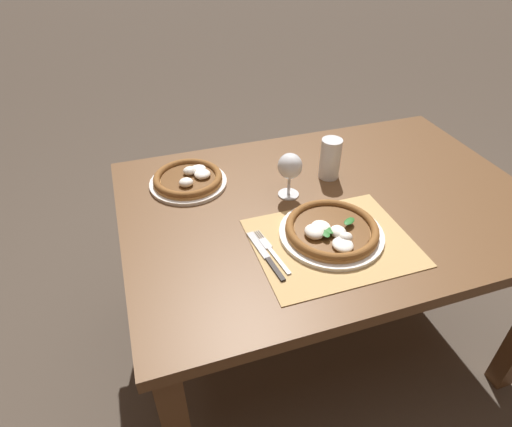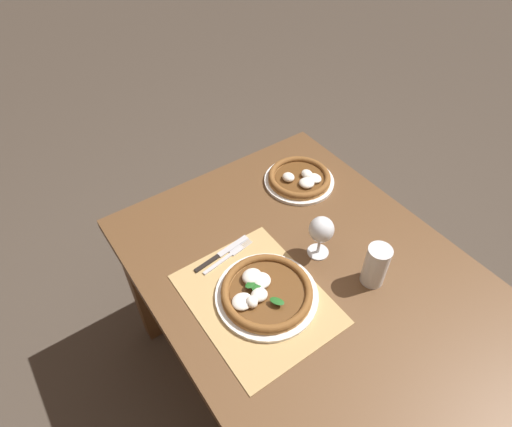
% 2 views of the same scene
% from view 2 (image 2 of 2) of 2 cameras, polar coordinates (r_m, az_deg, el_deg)
% --- Properties ---
extents(ground_plane, '(24.00, 24.00, 0.00)m').
position_cam_2_polar(ground_plane, '(1.99, 6.66, -22.08)').
color(ground_plane, '#473D33').
extents(dining_table, '(1.36, 0.94, 0.74)m').
position_cam_2_polar(dining_table, '(1.42, 8.85, -12.14)').
color(dining_table, brown).
rests_on(dining_table, ground).
extents(paper_placemat, '(0.45, 0.36, 0.00)m').
position_cam_2_polar(paper_placemat, '(1.30, 0.13, -11.29)').
color(paper_placemat, tan).
rests_on(paper_placemat, dining_table).
extents(pizza_near, '(0.31, 0.31, 0.05)m').
position_cam_2_polar(pizza_near, '(1.29, 1.28, -10.44)').
color(pizza_near, white).
rests_on(pizza_near, paper_placemat).
extents(pizza_far, '(0.27, 0.27, 0.05)m').
position_cam_2_polar(pizza_far, '(1.64, 5.84, 4.68)').
color(pizza_far, white).
rests_on(pizza_far, dining_table).
extents(wine_glass, '(0.08, 0.08, 0.16)m').
position_cam_2_polar(wine_glass, '(1.34, 8.70, -2.30)').
color(wine_glass, silver).
rests_on(wine_glass, dining_table).
extents(pint_glass, '(0.07, 0.07, 0.15)m').
position_cam_2_polar(pint_glass, '(1.33, 15.65, -6.76)').
color(pint_glass, silver).
rests_on(pint_glass, dining_table).
extents(fork, '(0.05, 0.20, 0.00)m').
position_cam_2_polar(fork, '(1.39, -3.71, -5.71)').
color(fork, '#B7B7BC').
rests_on(fork, paper_placemat).
extents(knife, '(0.04, 0.22, 0.01)m').
position_cam_2_polar(knife, '(1.40, -4.57, -5.33)').
color(knife, black).
rests_on(knife, paper_placemat).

